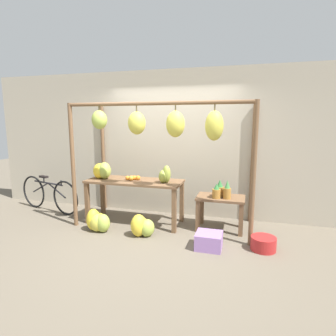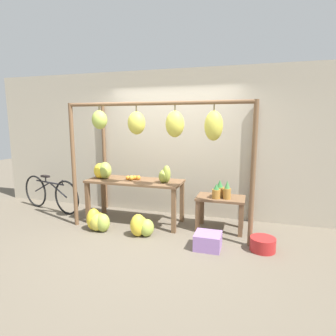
% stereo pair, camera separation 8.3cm
% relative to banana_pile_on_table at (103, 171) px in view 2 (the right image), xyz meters
% --- Properties ---
extents(ground_plane, '(20.00, 20.00, 0.00)m').
position_rel_banana_pile_on_table_xyz_m(ground_plane, '(1.16, -0.61, -0.94)').
color(ground_plane, '#665B4C').
extents(shop_wall_back, '(8.00, 0.08, 2.80)m').
position_rel_banana_pile_on_table_xyz_m(shop_wall_back, '(1.16, 0.76, 0.46)').
color(shop_wall_back, '#B2A893').
rests_on(shop_wall_back, ground_plane).
extents(stall_awning, '(3.06, 1.22, 2.13)m').
position_rel_banana_pile_on_table_xyz_m(stall_awning, '(1.23, -0.25, 0.68)').
color(stall_awning, brown).
rests_on(stall_awning, ground_plane).
extents(display_table_main, '(1.72, 0.66, 0.79)m').
position_rel_banana_pile_on_table_xyz_m(display_table_main, '(0.62, 0.04, -0.26)').
color(display_table_main, brown).
rests_on(display_table_main, ground_plane).
extents(display_table_side, '(0.80, 0.50, 0.58)m').
position_rel_banana_pile_on_table_xyz_m(display_table_side, '(2.15, 0.12, -0.49)').
color(display_table_side, brown).
rests_on(display_table_side, ground_plane).
extents(banana_pile_on_table, '(0.41, 0.34, 0.30)m').
position_rel_banana_pile_on_table_xyz_m(banana_pile_on_table, '(0.00, 0.00, 0.00)').
color(banana_pile_on_table, '#9EB247').
rests_on(banana_pile_on_table, display_table_main).
extents(orange_pile, '(0.26, 0.16, 0.09)m').
position_rel_banana_pile_on_table_xyz_m(orange_pile, '(0.59, 0.03, -0.11)').
color(orange_pile, orange).
rests_on(orange_pile, display_table_main).
extents(pineapple_cluster, '(0.30, 0.26, 0.31)m').
position_rel_banana_pile_on_table_xyz_m(pineapple_cluster, '(2.16, 0.06, -0.24)').
color(pineapple_cluster, '#A3702D').
rests_on(pineapple_cluster, display_table_side).
extents(banana_pile_ground_left, '(0.47, 0.38, 0.37)m').
position_rel_banana_pile_on_table_xyz_m(banana_pile_ground_left, '(0.17, -0.52, -0.77)').
color(banana_pile_ground_left, '#9EB247').
rests_on(banana_pile_ground_left, ground_plane).
extents(banana_pile_ground_right, '(0.46, 0.39, 0.36)m').
position_rel_banana_pile_on_table_xyz_m(banana_pile_ground_right, '(0.97, -0.51, -0.78)').
color(banana_pile_ground_right, '#9EB247').
rests_on(banana_pile_ground_right, ground_plane).
extents(fruit_crate_white, '(0.38, 0.35, 0.23)m').
position_rel_banana_pile_on_table_xyz_m(fruit_crate_white, '(2.07, -0.67, -0.82)').
color(fruit_crate_white, '#9970B7').
rests_on(fruit_crate_white, ground_plane).
extents(blue_bucket, '(0.36, 0.36, 0.19)m').
position_rel_banana_pile_on_table_xyz_m(blue_bucket, '(2.83, -0.51, -0.84)').
color(blue_bucket, '#AD2323').
rests_on(blue_bucket, ground_plane).
extents(parked_bicycle, '(1.64, 0.44, 0.73)m').
position_rel_banana_pile_on_table_xyz_m(parked_bicycle, '(-1.33, 0.16, -0.58)').
color(parked_bicycle, black).
rests_on(parked_bicycle, ground_plane).
extents(papaya_pile, '(0.24, 0.21, 0.30)m').
position_rel_banana_pile_on_table_xyz_m(papaya_pile, '(1.21, -0.01, -0.02)').
color(papaya_pile, '#93A33D').
rests_on(papaya_pile, display_table_main).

